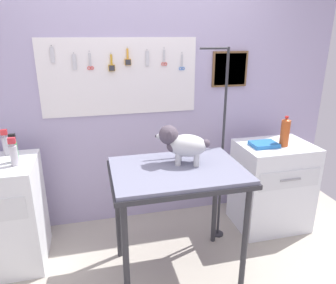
{
  "coord_description": "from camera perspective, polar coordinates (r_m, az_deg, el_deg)",
  "views": [
    {
      "loc": [
        -0.47,
        -1.69,
        1.84
      ],
      "look_at": [
        0.03,
        0.35,
        1.12
      ],
      "focal_mm": 33.74,
      "sensor_mm": 36.0,
      "label": 1
    }
  ],
  "objects": [
    {
      "name": "spray_bottle_short",
      "position": [
        2.89,
        -27.24,
        -0.33
      ],
      "size": [
        0.05,
        0.05,
        0.21
      ],
      "color": "#AFAAB7",
      "rests_on": "counter_left"
    },
    {
      "name": "cabinet_right",
      "position": [
        3.29,
        18.2,
        -7.47
      ],
      "size": [
        0.68,
        0.54,
        0.86
      ],
      "color": "white",
      "rests_on": "ground"
    },
    {
      "name": "soda_bottle",
      "position": [
        3.07,
        20.38,
        1.67
      ],
      "size": [
        0.08,
        0.08,
        0.28
      ],
      "color": "#B54C1F",
      "rests_on": "cabinet_right"
    },
    {
      "name": "conditioner_bottle",
      "position": [
        2.7,
        -26.04,
        -1.29
      ],
      "size": [
        0.05,
        0.05,
        0.23
      ],
      "color": "#42A559",
      "rests_on": "counter_left"
    },
    {
      "name": "grooming_arm",
      "position": [
        2.83,
        9.6,
        -2.5
      ],
      "size": [
        0.3,
        0.11,
        1.74
      ],
      "color": "#2D2D33",
      "rests_on": "ground"
    },
    {
      "name": "grooming_table",
      "position": [
        2.35,
        1.73,
        -6.81
      ],
      "size": [
        0.99,
        0.7,
        0.91
      ],
      "color": "#2D2D33",
      "rests_on": "ground"
    },
    {
      "name": "rear_wall_panel",
      "position": [
        3.08,
        -4.8,
        6.17
      ],
      "size": [
        4.0,
        0.11,
        2.3
      ],
      "color": "#ACA2C6",
      "rests_on": "ground"
    },
    {
      "name": "shampoo_bottle",
      "position": [
        2.63,
        -26.09,
        -1.91
      ],
      "size": [
        0.06,
        0.06,
        0.22
      ],
      "color": "#B6B2BB",
      "rests_on": "counter_left"
    },
    {
      "name": "dog",
      "position": [
        2.35,
        2.51,
        -0.28
      ],
      "size": [
        0.4,
        0.27,
        0.29
      ],
      "color": "silver",
      "rests_on": "grooming_table"
    },
    {
      "name": "supply_tray",
      "position": [
        3.04,
        16.95,
        -0.41
      ],
      "size": [
        0.24,
        0.18,
        0.04
      ],
      "color": "#266FBB",
      "rests_on": "cabinet_right"
    }
  ]
}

